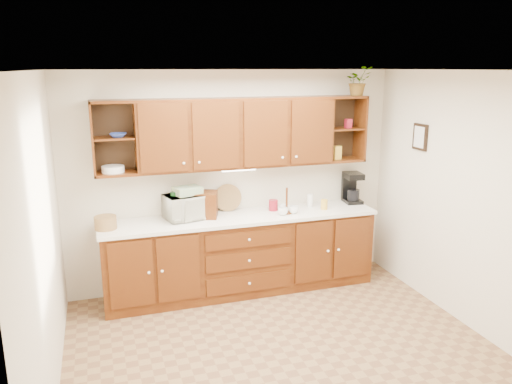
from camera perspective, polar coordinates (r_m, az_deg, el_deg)
floor at (r=4.97m, az=3.27°, el=-17.83°), size 4.00×4.00×0.00m
ceiling at (r=4.22m, az=3.78°, el=13.73°), size 4.00×4.00×0.00m
back_wall at (r=6.03m, az=-2.54°, el=1.37°), size 4.00×0.00×4.00m
left_wall at (r=4.17m, az=-23.20°, el=-5.64°), size 0.00×3.50×3.50m
right_wall at (r=5.45m, az=23.48°, el=-1.16°), size 0.00×3.50×3.50m
base_cabinets at (r=6.00m, az=-1.69°, el=-7.17°), size 3.20×0.60×0.90m
countertop at (r=5.84m, az=-1.69°, el=-2.90°), size 3.24×0.64×0.04m
upper_cabinets at (r=5.78m, az=-2.09°, el=6.79°), size 3.20×0.33×0.80m
undercabinet_light at (r=5.79m, az=-2.00°, el=2.57°), size 0.40×0.05×0.02m
framed_picture at (r=6.03m, az=18.25°, el=5.99°), size 0.03×0.24×0.30m
wicker_basket at (r=5.58m, az=-16.82°, el=-3.37°), size 0.25×0.25×0.14m
microwave at (r=5.74m, az=-7.79°, el=-1.65°), size 0.58×0.46×0.28m
towel_stack at (r=5.69m, az=-7.85°, el=0.16°), size 0.34×0.29×0.09m
wine_bottle at (r=5.70m, az=-9.34°, el=-1.58°), size 0.09×0.09×0.33m
woven_tray at (r=6.04m, az=-3.21°, el=-2.07°), size 0.34×0.12×0.32m
bread_box at (r=5.78m, az=-6.58°, el=-1.43°), size 0.48×0.38×0.30m
mug_tree at (r=5.92m, az=3.51°, el=-2.00°), size 0.29×0.28×0.31m
canister_red at (r=6.03m, az=1.99°, el=-1.52°), size 0.14×0.14×0.13m
canister_white at (r=6.22m, az=6.21°, el=-0.95°), size 0.09×0.09×0.16m
canister_yellow at (r=6.13m, az=7.80°, el=-1.42°), size 0.11×0.11×0.12m
coffee_maker at (r=6.49m, az=10.90°, el=0.46°), size 0.24×0.29×0.39m
bowl_stack at (r=5.53m, az=-15.48°, el=6.27°), size 0.21×0.21×0.04m
plate_stack at (r=5.61m, az=-16.03°, el=2.53°), size 0.29×0.29×0.07m
pantry_box_yellow at (r=6.25m, az=9.25°, el=4.48°), size 0.10×0.08×0.16m
pantry_box_red at (r=6.27m, az=10.50°, el=7.71°), size 0.08×0.07×0.11m
potted_plant at (r=6.24m, az=11.58°, el=12.32°), size 0.33×0.29×0.35m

